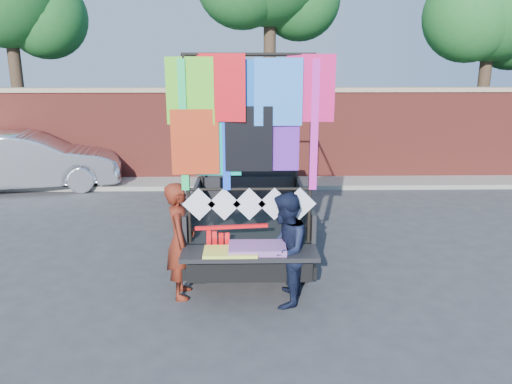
{
  "coord_description": "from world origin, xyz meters",
  "views": [
    {
      "loc": [
        0.28,
        -7.07,
        3.41
      ],
      "look_at": [
        0.43,
        0.11,
        1.47
      ],
      "focal_mm": 35.0,
      "sensor_mm": 36.0,
      "label": 1
    }
  ],
  "objects_px": {
    "woman": "(180,241)",
    "man": "(285,250)",
    "pickup_truck": "(248,191)",
    "sedan": "(30,161)"
  },
  "relations": [
    {
      "from": "sedan",
      "to": "woman",
      "type": "height_order",
      "value": "woman"
    },
    {
      "from": "man",
      "to": "pickup_truck",
      "type": "bearing_deg",
      "value": -157.99
    },
    {
      "from": "woman",
      "to": "man",
      "type": "relative_size",
      "value": 1.05
    },
    {
      "from": "pickup_truck",
      "to": "woman",
      "type": "distance_m",
      "value": 2.82
    },
    {
      "from": "woman",
      "to": "man",
      "type": "distance_m",
      "value": 1.52
    },
    {
      "from": "pickup_truck",
      "to": "woman",
      "type": "xyz_separation_m",
      "value": [
        -0.99,
        -2.63,
        -0.02
      ]
    },
    {
      "from": "pickup_truck",
      "to": "sedan",
      "type": "xyz_separation_m",
      "value": [
        -5.76,
        3.65,
        -0.11
      ]
    },
    {
      "from": "pickup_truck",
      "to": "man",
      "type": "height_order",
      "value": "pickup_truck"
    },
    {
      "from": "man",
      "to": "woman",
      "type": "bearing_deg",
      "value": -88.65
    },
    {
      "from": "pickup_truck",
      "to": "man",
      "type": "bearing_deg",
      "value": -80.4
    }
  ]
}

